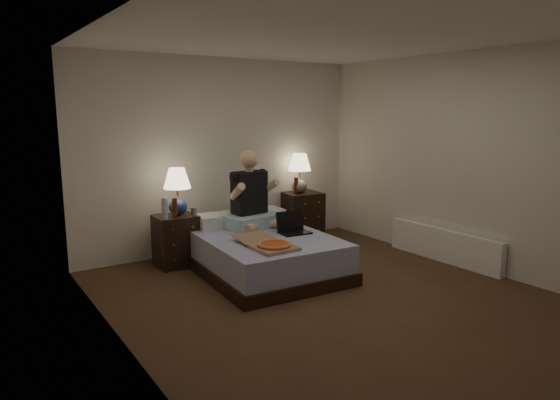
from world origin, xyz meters
TOP-DOWN VIEW (x-y plane):
  - floor at (0.00, 0.00)m, footprint 4.00×4.50m
  - ceiling at (0.00, 0.00)m, footprint 4.00×4.50m
  - wall_back at (0.00, 2.25)m, footprint 4.00×0.00m
  - wall_left at (-2.00, 0.00)m, footprint 0.00×4.50m
  - wall_right at (2.00, 0.00)m, footprint 0.00×4.50m
  - bed at (-0.14, 1.02)m, footprint 1.44×1.85m
  - nightstand_left at (-0.86, 1.84)m, footprint 0.47×0.43m
  - nightstand_right at (1.15, 2.05)m, footprint 0.56×0.52m
  - lamp_left at (-0.81, 1.87)m, footprint 0.37×0.37m
  - lamp_right at (1.11, 2.05)m, footprint 0.34×0.34m
  - water_bottle at (-1.03, 1.72)m, footprint 0.07×0.07m
  - soda_can at (-0.68, 1.70)m, footprint 0.07×0.07m
  - beer_bottle_left at (-0.90, 1.73)m, footprint 0.06×0.06m
  - beer_bottle_right at (1.02, 2.02)m, footprint 0.06×0.06m
  - person at (-0.05, 1.43)m, footprint 0.71×0.59m
  - laptop at (0.20, 0.89)m, footprint 0.37×0.31m
  - pizza_box at (-0.36, 0.46)m, footprint 0.40×0.76m
  - radiator at (1.93, 0.17)m, footprint 0.10×1.60m

SIDE VIEW (x-z plane):
  - floor at x=0.00m, z-range 0.00..0.00m
  - radiator at x=1.93m, z-range 0.00..0.40m
  - bed at x=-0.14m, z-range 0.00..0.44m
  - nightstand_left at x=-0.86m, z-range 0.00..0.61m
  - nightstand_right at x=1.15m, z-range 0.00..0.67m
  - pizza_box at x=-0.36m, z-range 0.44..0.52m
  - laptop at x=0.20m, z-range 0.44..0.68m
  - soda_can at x=-0.68m, z-range 0.61..0.71m
  - beer_bottle_left at x=-0.90m, z-range 0.61..0.84m
  - water_bottle at x=-1.03m, z-range 0.61..0.86m
  - beer_bottle_right at x=1.02m, z-range 0.67..0.90m
  - lamp_left at x=-0.81m, z-range 0.61..1.17m
  - person at x=-0.05m, z-range 0.44..1.37m
  - lamp_right at x=1.11m, z-range 0.67..1.23m
  - wall_back at x=0.00m, z-range 0.00..2.50m
  - wall_left at x=-2.00m, z-range 0.00..2.50m
  - wall_right at x=2.00m, z-range 0.00..2.50m
  - ceiling at x=0.00m, z-range 2.50..2.50m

